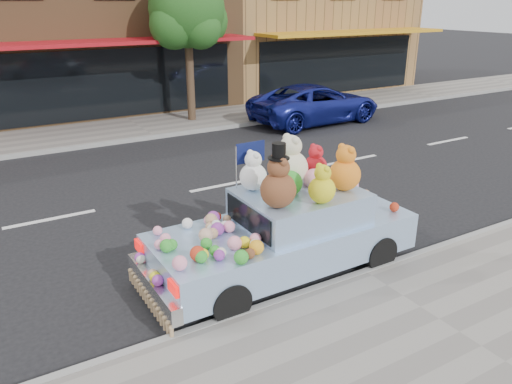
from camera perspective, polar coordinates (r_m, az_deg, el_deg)
ground at (r=12.14m, az=-3.66°, el=0.79°), size 120.00×120.00×0.00m
near_sidewalk at (r=7.53m, az=20.15°, el=-13.81°), size 60.00×3.00×0.12m
far_sidewalk at (r=17.93m, az=-13.21°, el=7.18°), size 60.00×3.00×0.12m
near_kerb at (r=8.36m, az=12.30°, el=-9.12°), size 60.00×0.12×0.13m
far_kerb at (r=16.54m, az=-11.60°, el=6.18°), size 60.00×0.12×0.13m
storefront_mid at (r=22.74m, az=-18.50°, el=18.69°), size 10.00×9.80×7.30m
storefront_right at (r=26.81m, az=4.06°, el=19.86°), size 10.00×9.80×7.30m
street_tree at (r=18.19m, az=-7.84°, el=19.32°), size 3.00×2.70×5.22m
car_blue at (r=18.50m, az=6.81°, el=10.02°), size 5.06×2.50×1.38m
art_car at (r=8.05m, az=3.34°, el=-3.91°), size 4.50×1.80×2.32m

